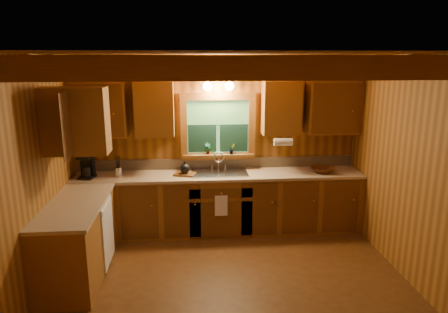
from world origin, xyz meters
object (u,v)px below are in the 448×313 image
coffee_maker (87,166)px  sink (219,176)px  cutting_board (185,174)px  wicker_basket (323,170)px

coffee_maker → sink: bearing=14.7°
coffee_maker → cutting_board: (1.37, 0.01, -0.15)m
sink → wicker_basket: size_ratio=2.34×
cutting_board → wicker_basket: size_ratio=0.84×
coffee_maker → cutting_board: size_ratio=1.13×
cutting_board → wicker_basket: wicker_basket is taller
cutting_board → wicker_basket: 2.03m
coffee_maker → cutting_board: coffee_maker is taller
sink → coffee_maker: 1.89m
cutting_board → coffee_maker: bearing=-163.3°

